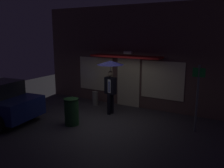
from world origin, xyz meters
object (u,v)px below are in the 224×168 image
(person_with_umbrella, at_px, (110,74))
(sidewalk_bollard, at_px, (95,98))
(street_sign_post, at_px, (197,94))
(trash_bin, at_px, (72,112))

(person_with_umbrella, bearing_deg, sidewalk_bollard, 158.74)
(person_with_umbrella, xyz_separation_m, street_sign_post, (3.42, -0.15, -0.38))
(street_sign_post, bearing_deg, trash_bin, -158.47)
(person_with_umbrella, xyz_separation_m, trash_bin, (-0.62, -1.75, -1.18))
(person_with_umbrella, height_order, sidewalk_bollard, person_with_umbrella)
(street_sign_post, relative_size, sidewalk_bollard, 3.49)
(person_with_umbrella, xyz_separation_m, sidewalk_bollard, (-1.22, 0.69, -1.35))
(sidewalk_bollard, xyz_separation_m, trash_bin, (0.60, -2.44, 0.17))
(person_with_umbrella, distance_m, sidewalk_bollard, 1.95)
(person_with_umbrella, distance_m, trash_bin, 2.20)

